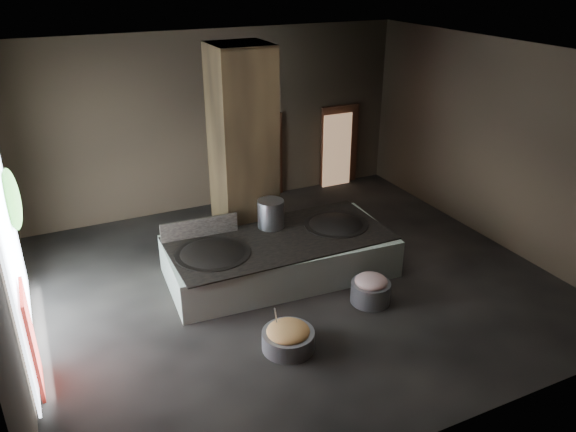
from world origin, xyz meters
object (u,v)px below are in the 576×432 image
hearth_platform (280,256)px  veg_basin (288,340)px  stock_pot (271,214)px  wok_left (213,257)px  cook (270,199)px  meat_basin (370,292)px  wok_right (336,228)px

hearth_platform → veg_basin: (-0.92, -2.34, -0.23)m
stock_pot → veg_basin: stock_pot is taller
wok_left → cook: bearing=44.4°
hearth_platform → cook: (0.69, 2.05, 0.37)m
wok_left → cook: (2.14, 2.10, 0.02)m
veg_basin → wok_left: bearing=103.1°
veg_basin → meat_basin: (2.03, 0.61, 0.04)m
wok_left → cook: size_ratio=0.94×
stock_pot → wok_right: bearing=-21.0°
wok_right → cook: bearing=108.2°
cook → veg_basin: cook is taller
stock_pot → meat_basin: size_ratio=0.79×
hearth_platform → wok_left: (-1.45, -0.05, 0.35)m
hearth_platform → veg_basin: 2.52m
cook → veg_basin: 4.71m
stock_pot → meat_basin: bearing=-64.9°
hearth_platform → wok_left: 1.49m
hearth_platform → veg_basin: hearth_platform is taller
wok_left → veg_basin: (0.53, -2.29, -0.59)m
cook → meat_basin: size_ratio=2.04×
cook → veg_basin: size_ratio=1.73×
wok_left → wok_right: 2.80m
wok_right → meat_basin: 1.87m
stock_pot → meat_basin: (1.07, -2.28, -0.92)m
wok_left → wok_right: (2.80, 0.10, 0.00)m
wok_left → hearth_platform: bearing=2.0°
hearth_platform → wok_left: wok_left is taller
hearth_platform → wok_right: (1.35, 0.05, 0.35)m
wok_left → meat_basin: size_ratio=1.91×
wok_left → wok_right: size_ratio=1.07×
wok_right → meat_basin: size_ratio=1.78×
meat_basin → stock_pot: bearing=115.1°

